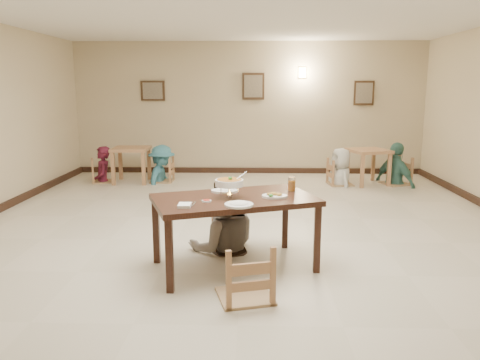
{
  "coord_description": "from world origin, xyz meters",
  "views": [
    {
      "loc": [
        0.13,
        -5.85,
        1.97
      ],
      "look_at": [
        -0.04,
        -0.33,
        0.88
      ],
      "focal_mm": 35.0,
      "sensor_mm": 36.0,
      "label": 1
    }
  ],
  "objects_px": {
    "bg_diner_a": "(101,146)",
    "bg_diner_d": "(398,142)",
    "chair_far": "(226,212)",
    "curry_warmer": "(229,183)",
    "chair_near": "(245,245)",
    "bg_chair_rr": "(397,159)",
    "main_table": "(234,204)",
    "bg_chair_rl": "(341,161)",
    "bg_table_right": "(369,156)",
    "bg_diner_b": "(161,145)",
    "drink_glass": "(292,185)",
    "bg_table_left": "(131,154)",
    "main_diner": "(224,178)",
    "bg_chair_ll": "(102,160)",
    "bg_diner_c": "(341,148)",
    "bg_chair_lr": "(162,159)"
  },
  "relations": [
    {
      "from": "bg_diner_a",
      "to": "bg_diner_d",
      "type": "xyz_separation_m",
      "value": [
        6.14,
        -0.04,
        0.11
      ]
    },
    {
      "from": "chair_far",
      "to": "curry_warmer",
      "type": "distance_m",
      "value": 0.88
    },
    {
      "from": "chair_near",
      "to": "bg_chair_rr",
      "type": "bearing_deg",
      "value": -134.04
    },
    {
      "from": "bg_diner_a",
      "to": "main_table",
      "type": "bearing_deg",
      "value": 12.03
    },
    {
      "from": "chair_near",
      "to": "bg_chair_rl",
      "type": "relative_size",
      "value": 1.05
    },
    {
      "from": "chair_near",
      "to": "bg_table_right",
      "type": "distance_m",
      "value": 5.95
    },
    {
      "from": "bg_chair_rr",
      "to": "bg_diner_b",
      "type": "distance_m",
      "value": 4.9
    },
    {
      "from": "bg_chair_rr",
      "to": "bg_diner_d",
      "type": "height_order",
      "value": "bg_diner_d"
    },
    {
      "from": "drink_glass",
      "to": "bg_diner_b",
      "type": "xyz_separation_m",
      "value": [
        -2.39,
        4.46,
        -0.09
      ]
    },
    {
      "from": "bg_diner_b",
      "to": "bg_table_left",
      "type": "bearing_deg",
      "value": 105.75
    },
    {
      "from": "main_diner",
      "to": "bg_chair_ll",
      "type": "bearing_deg",
      "value": -65.97
    },
    {
      "from": "main_diner",
      "to": "bg_chair_rl",
      "type": "xyz_separation_m",
      "value": [
        2.15,
        3.99,
        -0.4
      ]
    },
    {
      "from": "bg_chair_rl",
      "to": "bg_diner_a",
      "type": "bearing_deg",
      "value": 80.75
    },
    {
      "from": "drink_glass",
      "to": "bg_table_left",
      "type": "bearing_deg",
      "value": 124.46
    },
    {
      "from": "bg_table_left",
      "to": "bg_chair_ll",
      "type": "bearing_deg",
      "value": -179.92
    },
    {
      "from": "bg_chair_ll",
      "to": "main_table",
      "type": "bearing_deg",
      "value": -167.12
    },
    {
      "from": "bg_chair_rr",
      "to": "bg_diner_d",
      "type": "distance_m",
      "value": 0.34
    },
    {
      "from": "bg_chair_rr",
      "to": "bg_diner_d",
      "type": "relative_size",
      "value": 0.61
    },
    {
      "from": "chair_far",
      "to": "bg_table_left",
      "type": "distance_m",
      "value": 4.6
    },
    {
      "from": "chair_far",
      "to": "bg_table_right",
      "type": "distance_m",
      "value": 4.8
    },
    {
      "from": "bg_diner_c",
      "to": "bg_diner_d",
      "type": "distance_m",
      "value": 1.16
    },
    {
      "from": "bg_chair_lr",
      "to": "bg_diner_a",
      "type": "xyz_separation_m",
      "value": [
        -1.25,
        -0.07,
        0.28
      ]
    },
    {
      "from": "curry_warmer",
      "to": "bg_chair_rr",
      "type": "distance_m",
      "value": 5.69
    },
    {
      "from": "bg_diner_c",
      "to": "bg_diner_d",
      "type": "height_order",
      "value": "bg_diner_d"
    },
    {
      "from": "chair_far",
      "to": "bg_chair_rl",
      "type": "bearing_deg",
      "value": 59.9
    },
    {
      "from": "main_table",
      "to": "bg_chair_rr",
      "type": "xyz_separation_m",
      "value": [
        3.14,
        4.66,
        -0.19
      ]
    },
    {
      "from": "curry_warmer",
      "to": "bg_diner_b",
      "type": "relative_size",
      "value": 0.22
    },
    {
      "from": "bg_chair_rr",
      "to": "bg_diner_c",
      "type": "bearing_deg",
      "value": -107.65
    },
    {
      "from": "main_table",
      "to": "bg_diner_b",
      "type": "bearing_deg",
      "value": 89.74
    },
    {
      "from": "bg_chair_rr",
      "to": "bg_table_left",
      "type": "bearing_deg",
      "value": -111.81
    },
    {
      "from": "chair_far",
      "to": "main_table",
      "type": "bearing_deg",
      "value": -80.52
    },
    {
      "from": "drink_glass",
      "to": "bg_chair_ll",
      "type": "relative_size",
      "value": 0.18
    },
    {
      "from": "curry_warmer",
      "to": "bg_table_right",
      "type": "height_order",
      "value": "curry_warmer"
    },
    {
      "from": "chair_near",
      "to": "bg_chair_rr",
      "type": "xyz_separation_m",
      "value": [
        3.01,
        5.43,
        0.0
      ]
    },
    {
      "from": "chair_far",
      "to": "chair_near",
      "type": "height_order",
      "value": "chair_near"
    },
    {
      "from": "bg_diner_b",
      "to": "bg_diner_a",
      "type": "bearing_deg",
      "value": 102.56
    },
    {
      "from": "chair_near",
      "to": "bg_table_left",
      "type": "height_order",
      "value": "chair_near"
    },
    {
      "from": "drink_glass",
      "to": "bg_chair_lr",
      "type": "xyz_separation_m",
      "value": [
        -2.39,
        4.46,
        -0.4
      ]
    },
    {
      "from": "chair_near",
      "to": "drink_glass",
      "type": "relative_size",
      "value": 6.37
    },
    {
      "from": "chair_far",
      "to": "curry_warmer",
      "type": "relative_size",
      "value": 2.62
    },
    {
      "from": "chair_far",
      "to": "bg_table_left",
      "type": "height_order",
      "value": "chair_far"
    },
    {
      "from": "bg_chair_rr",
      "to": "bg_chair_ll",
      "type": "bearing_deg",
      "value": -111.76
    },
    {
      "from": "chair_far",
      "to": "bg_chair_lr",
      "type": "xyz_separation_m",
      "value": [
        -1.61,
        4.08,
        0.03
      ]
    },
    {
      "from": "bg_table_right",
      "to": "bg_diner_d",
      "type": "height_order",
      "value": "bg_diner_d"
    },
    {
      "from": "chair_near",
      "to": "bg_chair_rr",
      "type": "distance_m",
      "value": 6.21
    },
    {
      "from": "curry_warmer",
      "to": "bg_diner_a",
      "type": "height_order",
      "value": "bg_diner_a"
    },
    {
      "from": "chair_near",
      "to": "drink_glass",
      "type": "bearing_deg",
      "value": -130.41
    },
    {
      "from": "bg_table_right",
      "to": "bg_chair_lr",
      "type": "relative_size",
      "value": 0.94
    },
    {
      "from": "bg_chair_lr",
      "to": "bg_chair_rr",
      "type": "distance_m",
      "value": 4.89
    },
    {
      "from": "drink_glass",
      "to": "bg_diner_c",
      "type": "height_order",
      "value": "bg_diner_c"
    }
  ]
}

